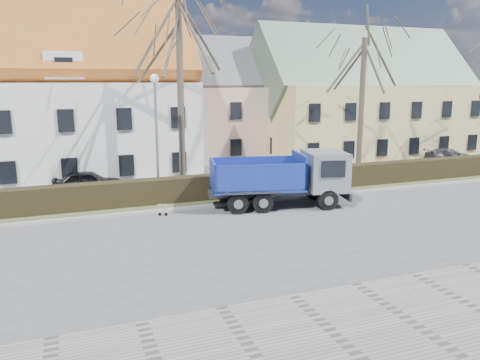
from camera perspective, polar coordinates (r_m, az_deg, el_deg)
name	(u,v)px	position (r m, az deg, el deg)	size (l,w,h in m)	color
ground	(275,230)	(20.35, 4.33, -6.09)	(120.00, 120.00, 0.00)	#505053
sidewalk_near	(410,322)	(13.70, 20.00, -15.97)	(80.00, 5.00, 0.08)	gray
curb_far	(238,203)	(24.41, -0.19, -2.84)	(80.00, 0.30, 0.12)	gray
grass_strip	(228,196)	(25.87, -1.42, -2.01)	(80.00, 3.00, 0.10)	#44502D
hedge	(230,187)	(25.55, -1.28, -0.80)	(60.00, 0.90, 1.30)	black
building_pink	(219,109)	(39.53, -2.54, 8.62)	(10.80, 8.80, 8.00)	#DCAB9B
building_yellow	(362,105)	(42.21, 14.66, 8.80)	(18.80, 10.80, 8.50)	#D8C576
tree_1	(180,81)	(26.76, -7.29, 11.93)	(9.20, 9.20, 12.65)	#473D31
tree_2	(362,94)	(31.77, 14.67, 10.15)	(8.00, 8.00, 11.00)	#473D31
dump_truck	(275,179)	(23.76, 4.24, 0.14)	(7.20, 2.67, 2.88)	navy
streetlight	(157,138)	(25.11, -10.11, 5.10)	(0.53, 0.53, 6.75)	gray
cart_frame	(159,209)	(22.61, -9.89, -3.55)	(0.70, 0.40, 0.64)	silver
parked_car_a	(88,182)	(28.00, -18.03, -0.23)	(1.57, 3.91, 1.33)	black
parked_car_b	(449,155)	(40.43, 24.08, 2.75)	(1.55, 3.81, 1.11)	#38383A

